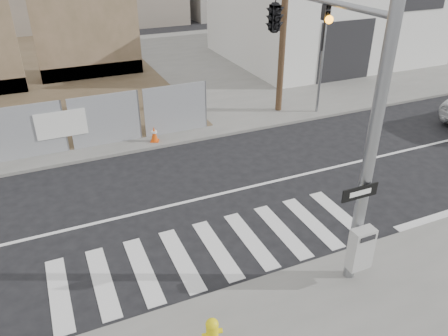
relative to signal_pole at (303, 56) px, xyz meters
name	(u,v)px	position (x,y,z in m)	size (l,w,h in m)	color
ground	(185,202)	(-2.49, 2.05, -4.78)	(100.00, 100.00, 0.00)	black
sidewalk_far	(104,78)	(-2.49, 16.05, -4.72)	(50.00, 20.00, 0.12)	slate
signal_pole	(303,56)	(0.00, 0.00, 0.00)	(0.96, 5.87, 7.00)	gray
far_signal_pole	(324,37)	(5.51, 6.65, -1.30)	(0.16, 0.20, 5.60)	gray
concrete_wall_right	(85,17)	(-2.99, 16.13, -1.40)	(5.50, 1.30, 8.00)	brown
auto_shop	(324,18)	(11.50, 15.01, -2.25)	(12.00, 10.20, 5.95)	silver
fire_hydrant	(212,333)	(-3.80, -3.31, -4.31)	(0.46, 0.46, 0.71)	yellow
traffic_cone_d	(154,134)	(-2.19, 6.52, -4.36)	(0.41, 0.41, 0.62)	#DE4A0B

